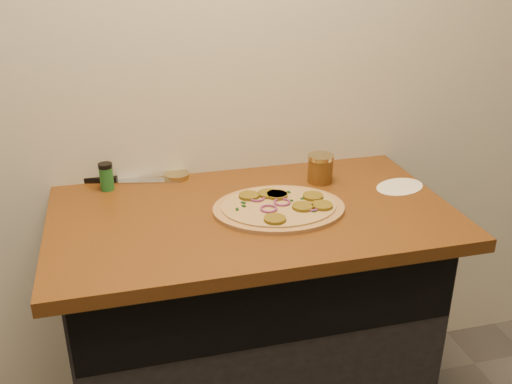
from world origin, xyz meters
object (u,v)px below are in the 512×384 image
object	(u,v)px
chefs_knife	(121,180)
spice_shaker	(106,177)
pizza	(280,207)
salsa_jar	(320,168)

from	to	relation	value
chefs_knife	spice_shaker	size ratio (longest dim) A/B	3.74
pizza	salsa_jar	bearing A→B (deg)	42.20
salsa_jar	spice_shaker	world-z (taller)	salsa_jar
pizza	spice_shaker	distance (m)	0.58
spice_shaker	pizza	bearing A→B (deg)	-29.74
pizza	chefs_knife	xyz separation A→B (m)	(-0.46, 0.34, -0.00)
chefs_knife	spice_shaker	xyz separation A→B (m)	(-0.04, -0.06, 0.04)
chefs_knife	spice_shaker	world-z (taller)	spice_shaker
pizza	salsa_jar	world-z (taller)	salsa_jar
salsa_jar	spice_shaker	bearing A→B (deg)	171.01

